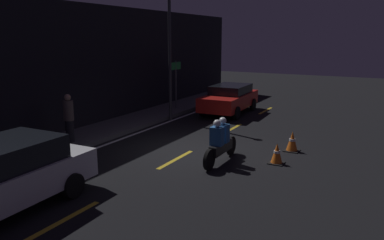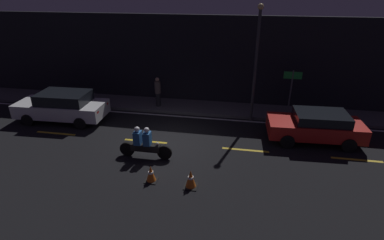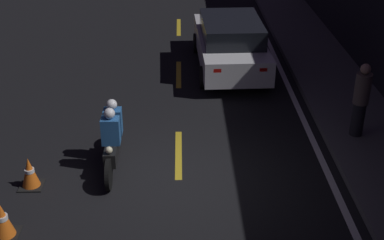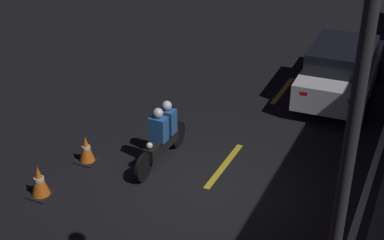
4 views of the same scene
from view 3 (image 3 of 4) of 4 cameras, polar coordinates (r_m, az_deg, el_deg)
ground_plane at (r=10.64m, az=-1.45°, el=-6.43°), size 56.00×56.00×0.00m
lane_dash_a at (r=19.76m, az=-1.43°, el=9.88°), size 2.00×0.14×0.01m
lane_dash_b at (r=15.52m, az=-1.43°, el=4.92°), size 2.00×0.14×0.01m
lane_dash_c at (r=11.48m, az=-1.45°, el=-3.65°), size 2.00×0.14×0.01m
lane_solid_kerb at (r=11.04m, az=14.50°, el=-6.02°), size 25.20×0.14×0.01m
sedan_white at (r=15.71m, az=4.09°, el=8.25°), size 4.59×2.07×1.53m
motorcycle at (r=10.91m, az=-8.48°, el=-1.85°), size 2.22×0.36×1.38m
traffic_cone_near at (r=10.75m, az=-16.92°, el=-5.41°), size 0.45×0.45×0.63m
traffic_cone_mid at (r=9.61m, az=-19.59°, el=-10.03°), size 0.48×0.48×0.68m
pedestrian at (r=12.10m, az=17.57°, el=2.08°), size 0.34×0.34×1.68m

